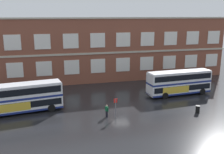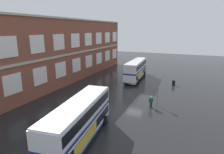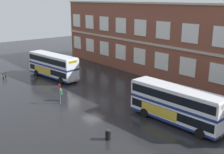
{
  "view_description": "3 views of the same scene",
  "coord_description": "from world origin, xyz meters",
  "px_view_note": "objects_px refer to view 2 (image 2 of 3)",
  "views": [
    {
      "loc": [
        -10.27,
        -33.91,
        13.2
      ],
      "look_at": [
        -0.54,
        2.73,
        3.92
      ],
      "focal_mm": 41.05,
      "sensor_mm": 36.0,
      "label": 1
    },
    {
      "loc": [
        -27.72,
        -8.0,
        10.67
      ],
      "look_at": [
        1.18,
        4.47,
        2.7
      ],
      "focal_mm": 30.51,
      "sensor_mm": 36.0,
      "label": 2
    },
    {
      "loc": [
        29.27,
        -20.27,
        13.38
      ],
      "look_at": [
        1.01,
        2.53,
        3.14
      ],
      "focal_mm": 45.28,
      "sensor_mm": 36.0,
      "label": 3
    }
  ],
  "objects_px": {
    "double_decker_middle": "(136,70)",
    "station_litter_bin": "(174,83)",
    "double_decker_near": "(79,121)",
    "waiting_passenger": "(151,101)",
    "bus_stand_flag": "(158,95)"
  },
  "relations": [
    {
      "from": "double_decker_middle",
      "to": "bus_stand_flag",
      "type": "relative_size",
      "value": 4.13
    },
    {
      "from": "double_decker_near",
      "to": "waiting_passenger",
      "type": "xyz_separation_m",
      "value": [
        10.95,
        -4.58,
        -1.22
      ]
    },
    {
      "from": "double_decker_middle",
      "to": "bus_stand_flag",
      "type": "distance_m",
      "value": 14.84
    },
    {
      "from": "double_decker_middle",
      "to": "bus_stand_flag",
      "type": "bearing_deg",
      "value": -151.57
    },
    {
      "from": "double_decker_near",
      "to": "double_decker_middle",
      "type": "height_order",
      "value": "same"
    },
    {
      "from": "double_decker_middle",
      "to": "bus_stand_flag",
      "type": "xyz_separation_m",
      "value": [
        -13.04,
        -7.06,
        -0.51
      ]
    },
    {
      "from": "double_decker_near",
      "to": "bus_stand_flag",
      "type": "xyz_separation_m",
      "value": [
        11.96,
        -5.26,
        -0.51
      ]
    },
    {
      "from": "bus_stand_flag",
      "to": "double_decker_near",
      "type": "bearing_deg",
      "value": 156.26
    },
    {
      "from": "double_decker_middle",
      "to": "station_litter_bin",
      "type": "height_order",
      "value": "double_decker_middle"
    },
    {
      "from": "waiting_passenger",
      "to": "bus_stand_flag",
      "type": "height_order",
      "value": "bus_stand_flag"
    },
    {
      "from": "double_decker_middle",
      "to": "station_litter_bin",
      "type": "distance_m",
      "value": 8.45
    },
    {
      "from": "double_decker_near",
      "to": "waiting_passenger",
      "type": "distance_m",
      "value": 11.93
    },
    {
      "from": "bus_stand_flag",
      "to": "station_litter_bin",
      "type": "xyz_separation_m",
      "value": [
        11.45,
        -1.08,
        -1.12
      ]
    },
    {
      "from": "double_decker_near",
      "to": "bus_stand_flag",
      "type": "bearing_deg",
      "value": -23.74
    },
    {
      "from": "double_decker_near",
      "to": "waiting_passenger",
      "type": "relative_size",
      "value": 6.61
    }
  ]
}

